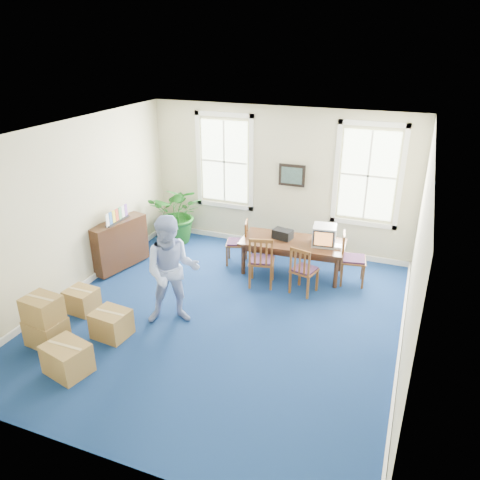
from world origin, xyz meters
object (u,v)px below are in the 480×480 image
(potted_plant, at_px, (178,213))
(cardboard_boxes, at_px, (61,319))
(crt_tv, at_px, (324,235))
(man, at_px, (172,271))
(credenza, at_px, (120,246))
(chair_near_left, at_px, (262,260))
(conference_table, at_px, (292,257))

(potted_plant, distance_m, cardboard_boxes, 4.27)
(crt_tv, height_order, potted_plant, potted_plant)
(man, height_order, credenza, man)
(potted_plant, bearing_deg, chair_near_left, -27.16)
(chair_near_left, xyz_separation_m, potted_plant, (-2.51, 1.29, 0.18))
(conference_table, distance_m, crt_tv, 0.83)
(crt_tv, relative_size, cardboard_boxes, 0.31)
(conference_table, bearing_deg, potted_plant, 165.55)
(conference_table, bearing_deg, chair_near_left, -124.32)
(credenza, bearing_deg, cardboard_boxes, -61.73)
(conference_table, relative_size, chair_near_left, 1.95)
(chair_near_left, relative_size, credenza, 0.83)
(potted_plant, bearing_deg, crt_tv, -8.46)
(chair_near_left, relative_size, cardboard_boxes, 0.69)
(chair_near_left, bearing_deg, man, 48.18)
(potted_plant, bearing_deg, conference_table, -11.09)
(man, xyz_separation_m, cardboard_boxes, (-1.36, -1.21, -0.52))
(man, bearing_deg, cardboard_boxes, -164.21)
(credenza, bearing_deg, chair_near_left, 21.26)
(conference_table, distance_m, man, 2.91)
(man, relative_size, credenza, 1.49)
(conference_table, distance_m, chair_near_left, 0.85)
(man, bearing_deg, potted_plant, 90.70)
(man, bearing_deg, credenza, 120.03)
(potted_plant, bearing_deg, cardboard_boxes, -87.73)
(chair_near_left, xyz_separation_m, credenza, (-3.00, -0.39, -0.03))
(crt_tv, xyz_separation_m, chair_near_left, (-1.04, -0.76, -0.38))
(man, bearing_deg, crt_tv, 25.33)
(credenza, bearing_deg, conference_table, 31.65)
(chair_near_left, height_order, potted_plant, potted_plant)
(man, distance_m, potted_plant, 3.42)
(credenza, bearing_deg, potted_plant, 87.34)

